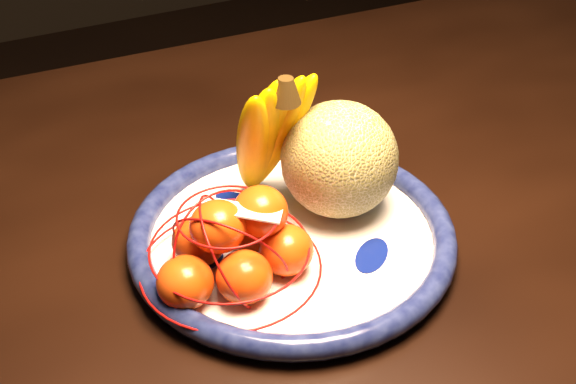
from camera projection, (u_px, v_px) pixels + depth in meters
name	position (u px, v px, depth m)	size (l,w,h in m)	color
dining_table	(363.00, 195.00, 1.06)	(1.50, 0.93, 0.74)	black
fruit_bowl	(292.00, 235.00, 0.84)	(0.38, 0.38, 0.03)	white
cantaloupe	(339.00, 159.00, 0.84)	(0.14, 0.14, 0.14)	olive
banana_bunch	(266.00, 132.00, 0.84)	(0.13, 0.13, 0.20)	#F9B604
mandarin_bag	(235.00, 246.00, 0.77)	(0.23, 0.23, 0.12)	#FF4F19
price_tag	(247.00, 211.00, 0.74)	(0.07, 0.03, 0.00)	white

